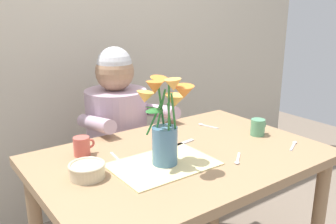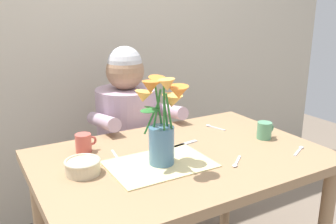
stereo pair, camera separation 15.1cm
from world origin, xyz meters
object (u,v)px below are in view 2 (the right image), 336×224
(seated_person, at_px, (128,146))
(flower_vase, at_px, (162,121))
(tea_cup, at_px, (84,143))
(dinner_knife, at_px, (180,145))
(ceramic_bowl, at_px, (83,166))
(ceramic_mug, at_px, (265,130))

(seated_person, bearing_deg, flower_vase, -101.97)
(seated_person, distance_m, tea_cup, 0.57)
(dinner_knife, bearing_deg, tea_cup, 151.04)
(seated_person, xyz_separation_m, flower_vase, (-0.14, -0.66, 0.36))
(ceramic_bowl, bearing_deg, dinner_knife, 6.74)
(seated_person, relative_size, dinner_knife, 5.97)
(seated_person, relative_size, flower_vase, 3.12)
(tea_cup, distance_m, ceramic_mug, 0.83)
(ceramic_bowl, relative_size, tea_cup, 1.46)
(flower_vase, height_order, tea_cup, flower_vase)
(flower_vase, bearing_deg, dinner_knife, 38.22)
(flower_vase, relative_size, tea_cup, 3.91)
(seated_person, bearing_deg, ceramic_mug, -57.02)
(seated_person, xyz_separation_m, ceramic_mug, (0.42, -0.65, 0.22))
(ceramic_bowl, bearing_deg, seated_person, 53.23)
(tea_cup, bearing_deg, ceramic_bowl, -108.77)
(dinner_knife, xyz_separation_m, tea_cup, (-0.39, 0.15, 0.04))
(seated_person, distance_m, dinner_knife, 0.56)
(dinner_knife, relative_size, ceramic_mug, 2.04)
(flower_vase, distance_m, tea_cup, 0.39)
(seated_person, height_order, flower_vase, seated_person)
(tea_cup, bearing_deg, flower_vase, -51.31)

